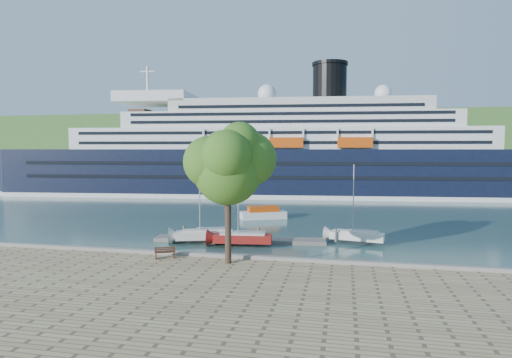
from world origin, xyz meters
name	(u,v)px	position (x,y,z in m)	size (l,w,h in m)	color
ground	(189,266)	(0.00, 0.00, 0.00)	(400.00, 400.00, 0.00)	#2F534E
far_hillside	(313,145)	(0.00, 145.00, 12.00)	(400.00, 50.00, 24.00)	#345F26
quay_coping	(188,254)	(0.00, -0.20, 1.15)	(220.00, 0.50, 0.30)	slate
cruise_ship	(267,130)	(-3.63, 58.21, 14.32)	(127.57, 18.58, 28.65)	black
park_bench	(165,252)	(-1.49, -1.52, 1.56)	(1.75, 0.72, 1.12)	#472514
promenade_tree	(228,188)	(4.06, -1.87, 7.04)	(7.29, 7.29, 12.08)	#285B18
floating_pontoon	(240,240)	(1.96, 10.40, 0.21)	(18.65, 2.28, 0.41)	#67625C
sailboat_white_near	(204,203)	(-1.58, 8.98, 4.35)	(6.73, 1.87, 8.69)	silver
sailboat_red	(243,206)	(2.85, 8.15, 4.28)	(6.63, 1.84, 8.57)	maroon
sailboat_white_far	(357,206)	(14.48, 12.02, 4.04)	(6.25, 1.74, 8.08)	silver
tender_launch	(263,212)	(1.59, 26.21, 0.92)	(6.65, 2.28, 1.84)	#C6420B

